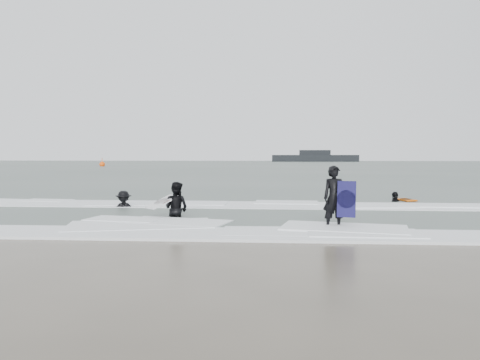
# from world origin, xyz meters

# --- Properties ---
(ground) EXTENTS (320.00, 320.00, 0.00)m
(ground) POSITION_xyz_m (0.00, 0.00, 0.00)
(ground) COLOR brown
(ground) RESTS_ON ground
(sea) EXTENTS (320.00, 320.00, 0.00)m
(sea) POSITION_xyz_m (0.00, 80.00, 0.06)
(sea) COLOR #47544C
(sea) RESTS_ON ground
(surfer_centre) EXTENTS (0.71, 0.53, 1.75)m
(surfer_centre) POSITION_xyz_m (2.95, 0.65, 0.00)
(surfer_centre) COLOR black
(surfer_centre) RESTS_ON ground
(surfer_wading) EXTENTS (1.02, 0.92, 1.72)m
(surfer_wading) POSITION_xyz_m (-1.81, 2.44, 0.00)
(surfer_wading) COLOR black
(surfer_wading) RESTS_ON ground
(surfer_breaker) EXTENTS (1.11, 0.80, 1.54)m
(surfer_breaker) POSITION_xyz_m (-4.35, 4.80, 0.00)
(surfer_breaker) COLOR black
(surfer_breaker) RESTS_ON ground
(surfer_right_near) EXTENTS (0.94, 0.96, 1.63)m
(surfer_right_near) POSITION_xyz_m (6.34, 8.12, 0.00)
(surfer_right_near) COLOR black
(surfer_right_near) RESTS_ON ground
(surfer_right_far) EXTENTS (0.90, 0.93, 1.61)m
(surfer_right_far) POSITION_xyz_m (4.36, 11.80, 0.00)
(surfer_right_far) COLOR black
(surfer_right_far) RESTS_ON ground
(surf_foam) EXTENTS (30.03, 9.06, 0.09)m
(surf_foam) POSITION_xyz_m (0.00, 3.70, 0.04)
(surf_foam) COLOR white
(surf_foam) RESTS_ON ground
(bodyboards) EXTENTS (9.93, 8.70, 1.25)m
(bodyboards) POSITION_xyz_m (2.61, 3.69, 0.50)
(bodyboards) COLOR #0F0D3F
(bodyboards) RESTS_ON ground
(buoy) EXTENTS (1.00, 1.00, 1.65)m
(buoy) POSITION_xyz_m (-30.70, 69.68, 0.42)
(buoy) COLOR #F94F0B
(buoy) RESTS_ON ground
(vessel_horizon) EXTENTS (27.17, 4.85, 3.69)m
(vessel_horizon) POSITION_xyz_m (12.18, 138.74, 1.38)
(vessel_horizon) COLOR black
(vessel_horizon) RESTS_ON ground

